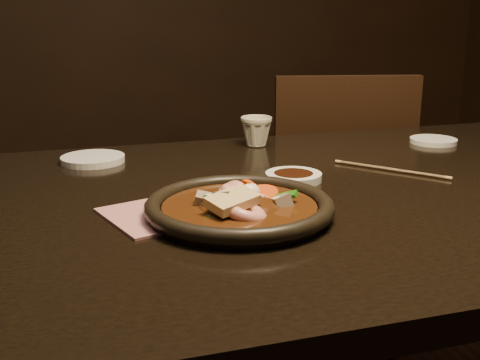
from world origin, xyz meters
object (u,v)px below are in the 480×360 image
object	(u,v)px
chair	(333,204)
tea_cup	(256,130)
plate	(239,208)
table	(360,225)

from	to	relation	value
chair	tea_cup	world-z (taller)	chair
plate	tea_cup	size ratio (longest dim) A/B	3.96
table	plate	distance (m)	0.30
table	chair	bearing A→B (deg)	67.44
plate	table	bearing A→B (deg)	20.98
chair	plate	world-z (taller)	chair
table	chair	world-z (taller)	chair
tea_cup	chair	bearing A→B (deg)	40.55
table	tea_cup	world-z (taller)	tea_cup
chair	table	bearing A→B (deg)	80.93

